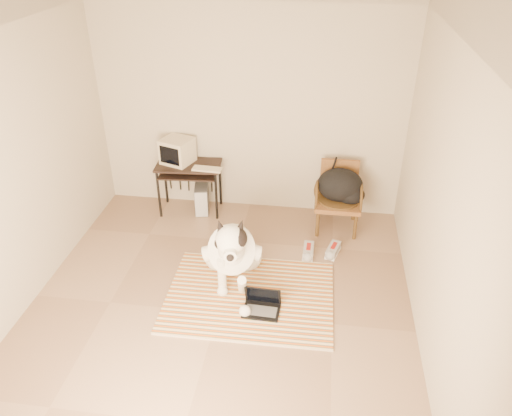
% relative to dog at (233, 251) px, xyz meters
% --- Properties ---
extents(floor, '(4.50, 4.50, 0.00)m').
position_rel_dog_xyz_m(floor, '(-0.06, -0.56, -0.39)').
color(floor, '#907158').
rests_on(floor, ground).
extents(ceiling, '(4.50, 4.50, 0.00)m').
position_rel_dog_xyz_m(ceiling, '(-0.06, -0.56, 2.31)').
color(ceiling, silver).
rests_on(ceiling, wall_back).
extents(wall_back, '(4.50, 0.00, 4.50)m').
position_rel_dog_xyz_m(wall_back, '(-0.06, 1.69, 0.96)').
color(wall_back, '#BEB09B').
rests_on(wall_back, floor).
extents(wall_left, '(0.00, 4.50, 4.50)m').
position_rel_dog_xyz_m(wall_left, '(-2.06, -0.56, 0.96)').
color(wall_left, '#BEB09B').
rests_on(wall_left, floor).
extents(wall_right, '(0.00, 4.50, 4.50)m').
position_rel_dog_xyz_m(wall_right, '(1.94, -0.56, 0.96)').
color(wall_right, '#BEB09B').
rests_on(wall_right, floor).
extents(rug, '(1.80, 1.38, 0.02)m').
position_rel_dog_xyz_m(rug, '(0.23, -0.27, -0.38)').
color(rug, '#C75A1C').
rests_on(rug, floor).
extents(dog, '(0.66, 1.33, 1.00)m').
position_rel_dog_xyz_m(dog, '(0.00, 0.00, 0.00)').
color(dog, white).
rests_on(dog, rug).
extents(laptop, '(0.39, 0.29, 0.26)m').
position_rel_dog_xyz_m(laptop, '(0.39, -0.47, -0.31)').
color(laptop, black).
rests_on(laptop, rug).
extents(computer_desk, '(0.88, 0.53, 0.70)m').
position_rel_dog_xyz_m(computer_desk, '(-0.84, 1.41, 0.21)').
color(computer_desk, black).
rests_on(computer_desk, floor).
extents(crt_monitor, '(0.46, 0.45, 0.33)m').
position_rel_dog_xyz_m(crt_monitor, '(-0.99, 1.47, 0.47)').
color(crt_monitor, beige).
rests_on(crt_monitor, computer_desk).
extents(desk_keyboard, '(0.39, 0.16, 0.03)m').
position_rel_dog_xyz_m(desk_keyboard, '(-0.56, 1.29, 0.32)').
color(desk_keyboard, beige).
rests_on(desk_keyboard, computer_desk).
extents(pc_tower, '(0.24, 0.44, 0.39)m').
position_rel_dog_xyz_m(pc_tower, '(-0.69, 1.45, -0.20)').
color(pc_tower, '#4F4F52').
rests_on(pc_tower, floor).
extents(rattan_chair, '(0.57, 0.55, 0.86)m').
position_rel_dog_xyz_m(rattan_chair, '(1.14, 1.30, 0.04)').
color(rattan_chair, brown).
rests_on(rattan_chair, floor).
extents(backpack, '(0.60, 0.47, 0.43)m').
position_rel_dog_xyz_m(backpack, '(1.18, 1.29, 0.20)').
color(backpack, black).
rests_on(backpack, rattan_chair).
extents(sneaker_left, '(0.13, 0.31, 0.11)m').
position_rel_dog_xyz_m(sneaker_left, '(0.82, 0.59, -0.35)').
color(sneaker_left, white).
rests_on(sneaker_left, floor).
extents(sneaker_right, '(0.20, 0.32, 0.11)m').
position_rel_dog_xyz_m(sneaker_right, '(1.11, 0.65, -0.35)').
color(sneaker_right, white).
rests_on(sneaker_right, floor).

